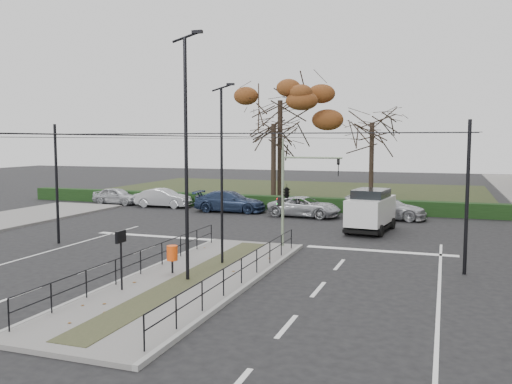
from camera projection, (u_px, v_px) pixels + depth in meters
ground at (217, 267)px, 22.37m from camera, size 140.00×140.00×0.00m
median_island at (191, 280)px, 20.01m from camera, size 4.40×15.00×0.14m
park at (289, 191)px, 54.40m from camera, size 38.00×26.00×0.10m
hedge at (241, 201)px, 41.77m from camera, size 38.00×1.00×1.00m
median_railing at (189, 256)px, 19.83m from camera, size 4.14×13.24×0.92m
catenary at (232, 181)px, 23.56m from camera, size 20.00×34.00×6.00m
traffic_light at (288, 190)px, 25.75m from camera, size 3.13×1.79×4.61m
litter_bin at (172, 253)px, 20.65m from camera, size 0.41×0.41×1.06m
info_panel at (121, 243)px, 18.26m from camera, size 0.12×0.53×2.03m
streetlamp_median_near at (187, 156)px, 19.29m from camera, size 0.74×0.15×8.86m
streetlamp_median_far at (222, 173)px, 22.01m from camera, size 0.61×0.13×7.33m
parked_car_first at (117, 196)px, 43.93m from camera, size 4.09×1.79×1.37m
parked_car_second at (163, 198)px, 42.05m from camera, size 4.42×1.70×1.44m
parked_car_third at (230, 201)px, 39.32m from camera, size 5.36×2.44×1.52m
parked_car_fourth at (305, 207)px, 36.82m from camera, size 5.12×2.72×1.37m
white_van at (371, 210)px, 30.80m from camera, size 2.52×4.74×2.43m
rust_tree at (280, 101)px, 47.52m from camera, size 8.46×8.46×11.28m
bare_tree_center at (372, 128)px, 51.15m from camera, size 5.80×5.80×8.99m
bare_tree_near at (274, 129)px, 46.59m from camera, size 5.52×5.52×8.64m
parked_car_fifth at (386, 208)px, 35.77m from camera, size 5.37×2.60×1.51m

